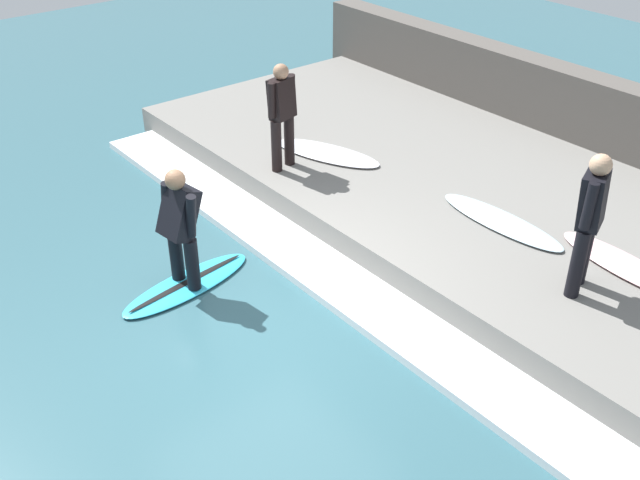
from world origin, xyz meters
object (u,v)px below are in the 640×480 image
Objects in this scene: surfboard_riding at (187,284)px; surfboard_spare at (501,221)px; surfer_riding at (180,223)px; surfer_waiting_near at (590,217)px; surfboard_waiting_near at (625,265)px; surfboard_waiting_far at (327,153)px; surfer_waiting_far at (282,111)px.

surfboard_riding is 3.92m from surfboard_spare.
surfer_riding is 4.39m from surfer_waiting_near.
surfboard_spare is (-0.31, 1.51, 0.00)m from surfboard_waiting_near.
surfboard_spare reaches higher than surfboard_riding.
surfer_waiting_near is 1.18m from surfboard_waiting_near.
surfboard_waiting_near is 0.97× the size of surfboard_waiting_far.
surfboard_spare is (0.42, -2.90, 0.00)m from surfboard_waiting_far.
surfer_riding is at bearing -152.90° from surfer_waiting_far.
surfer_waiting_near reaches higher than surfboard_riding.
surfboard_waiting_near is at bearing -71.84° from surfer_waiting_far.
surfboard_riding is 3.26m from surfboard_waiting_far.
surfboard_riding is 1.21× the size of surfer_waiting_far.
surfboard_riding is 2.87m from surfer_waiting_far.
surfer_waiting_near is 1.71m from surfboard_spare.
surfer_riding is at bearing 152.62° from surfboard_spare.
surfboard_riding is 5.04m from surfboard_waiting_near.
surfer_waiting_near is 0.88× the size of surfboard_spare.
surfboard_riding is at bearing 0.00° from surfer_riding.
surfer_waiting_far is (2.31, 1.18, 1.22)m from surfboard_riding.
surfer_riding is 3.93m from surfboard_spare.
surfboard_waiting_near and surfboard_spare have the same top height.
surfboard_waiting_far is (3.05, 1.10, -0.44)m from surfer_riding.
surfboard_waiting_near is 4.47m from surfboard_waiting_far.
surfboard_riding is at bearing 133.14° from surfer_waiting_near.
surfboard_waiting_far is at bearing 99.45° from surfboard_waiting_near.
surfer_riding is at bearing 133.14° from surfer_waiting_near.
surfer_waiting_far is at bearing 111.28° from surfboard_spare.
surfer_waiting_near is 4.43m from surfer_waiting_far.
surfer_waiting_near reaches higher than surfer_waiting_far.
surfboard_waiting_near is (3.78, -3.31, 0.41)m from surfboard_riding.
surfboard_waiting_near is 4.79m from surfer_waiting_far.
surfboard_waiting_near is at bearing -80.55° from surfboard_waiting_far.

